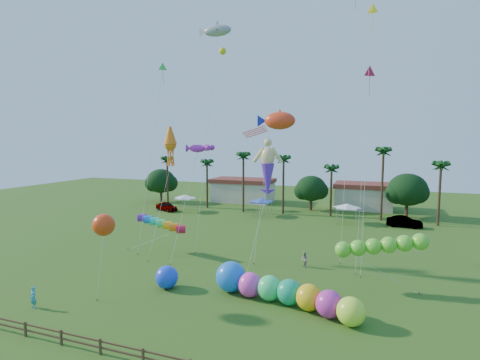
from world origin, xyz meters
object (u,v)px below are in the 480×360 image
(blue_ball, at_px, (167,277))
(caterpillar_inflatable, at_px, (279,290))
(car_b, at_px, (404,222))
(spectator_b, at_px, (304,260))
(car_a, at_px, (167,206))
(spectator_a, at_px, (33,298))

(blue_ball, bearing_deg, caterpillar_inflatable, 1.81)
(car_b, bearing_deg, caterpillar_inflatable, 164.88)
(spectator_b, bearing_deg, blue_ball, -82.18)
(car_a, bearing_deg, spectator_a, -140.66)
(spectator_a, bearing_deg, caterpillar_inflatable, 30.36)
(spectator_a, relative_size, blue_ball, 0.85)
(car_b, distance_m, caterpillar_inflatable, 33.46)
(car_b, height_order, spectator_a, spectator_a)
(spectator_a, height_order, spectator_b, spectator_a)
(caterpillar_inflatable, bearing_deg, blue_ball, -164.22)
(blue_ball, bearing_deg, spectator_a, -137.49)
(caterpillar_inflatable, bearing_deg, spectator_b, 101.98)
(car_a, xyz_separation_m, spectator_b, (29.06, -21.75, -0.02))
(spectator_b, distance_m, blue_ball, 13.88)
(car_a, bearing_deg, car_b, -66.24)
(car_b, bearing_deg, spectator_a, 147.87)
(car_a, height_order, car_b, car_b)
(car_a, xyz_separation_m, caterpillar_inflatable, (28.74, -30.87, 0.27))
(spectator_a, xyz_separation_m, spectator_b, (17.67, 16.30, -0.05))
(spectator_a, xyz_separation_m, caterpillar_inflatable, (17.35, 7.18, 0.24))
(car_a, height_order, blue_ball, blue_ball)
(car_b, xyz_separation_m, spectator_a, (-28.30, -38.80, 0.02))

